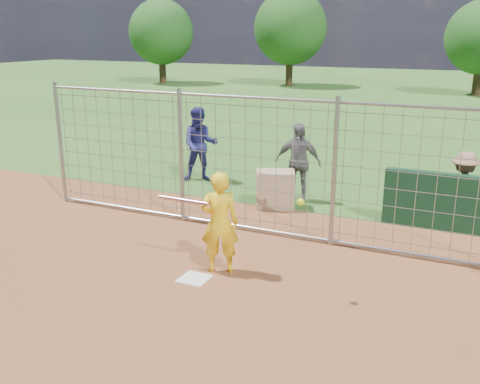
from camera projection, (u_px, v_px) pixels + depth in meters
The scene contains 10 objects.
ground at pixel (201, 274), 8.27m from camera, with size 100.00×100.00×0.00m, color #2D591E.
home_plate at pixel (194, 279), 8.10m from camera, with size 0.43×0.43×0.02m, color silver.
dugout_wall at pixel (455, 204), 9.88m from camera, with size 2.60×0.20×1.10m, color #11381E.
batter at pixel (220, 223), 8.15m from camera, with size 0.59×0.39×1.62m, color yellow.
bystander_a at pixel (200, 145), 13.21m from camera, with size 0.90×0.70×1.84m, color navy.
bystander_b at pixel (298, 162), 11.65m from camera, with size 1.02×0.42×1.74m, color #5D5E62.
bystander_c at pixel (462, 190), 10.08m from camera, with size 0.95×0.55×1.47m, color #8D644D.
equipment_bin at pixel (275, 189), 11.30m from camera, with size 0.80×0.55×0.80m, color tan.
equipment_in_play at pixel (209, 201), 7.87m from camera, with size 2.38×0.21×0.35m.
backstop_fence at pixel (253, 167), 9.65m from camera, with size 9.08×0.08×2.60m.
Camera 1 is at (3.72, -6.60, 3.60)m, focal length 40.00 mm.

